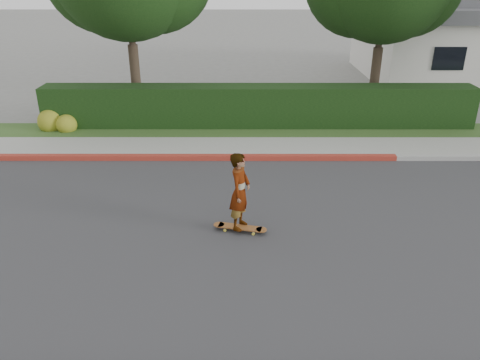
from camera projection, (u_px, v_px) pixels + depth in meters
The scene contains 11 objects.
ground at pixel (406, 230), 10.16m from camera, with size 120.00×120.00×0.00m, color slate.
road at pixel (406, 230), 10.16m from camera, with size 60.00×8.00×0.01m, color #2D2D30.
curb_far at pixel (362, 158), 13.86m from camera, with size 60.00×0.20×0.15m, color #9E9E99.
curb_red_section at pixel (194, 157), 13.87m from camera, with size 12.00×0.21×0.15m, color maroon.
sidewalk_far at pixel (355, 148), 14.69m from camera, with size 60.00×1.60×0.12m, color gray.
planting_strip at pixel (345, 132), 16.15m from camera, with size 60.00×1.60×0.10m, color #2D4C1E.
hedge at pixel (258, 107), 16.41m from camera, with size 15.00×1.00×1.50m, color black.
flowering_shrub at pixel (56, 122), 16.17m from camera, with size 1.40×1.00×0.90m.
house at pixel (468, 35), 23.85m from camera, with size 10.60×8.60×4.30m.
skateboard at pixel (240, 227), 10.08m from camera, with size 1.19×0.49×0.11m.
skateboarder at pixel (240, 191), 9.72m from camera, with size 0.62×0.41×1.70m, color white.
Camera 1 is at (-3.61, -8.81, 5.20)m, focal length 35.00 mm.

